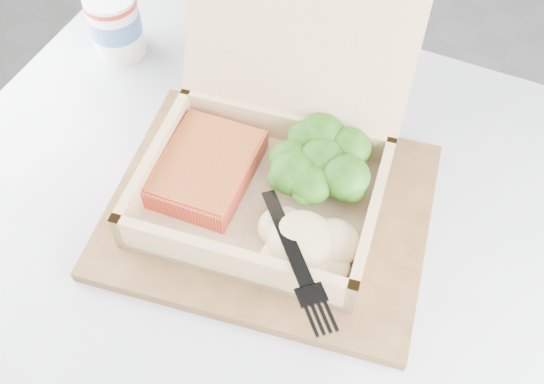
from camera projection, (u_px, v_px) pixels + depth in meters
The scene contains 10 objects.
floor at pixel (326, 280), 1.35m from camera, with size 4.00×4.00×0.00m, color gray.
cafe_table at pixel (245, 320), 0.74m from camera, with size 0.78×0.78×0.70m.
serving_tray at pixel (270, 209), 0.61m from camera, with size 0.31×0.25×0.01m, color brown.
takeout_container at pixel (274, 140), 0.59m from camera, with size 0.28×0.31×0.20m.
salmon_fillet at pixel (206, 168), 0.61m from camera, with size 0.09×0.12×0.02m, color #D44729.
broccoli_pile at pixel (321, 165), 0.60m from camera, with size 0.11×0.11×0.04m, color #347A1B, non-canonical shape.
mashed_potatoes at pixel (301, 240), 0.55m from camera, with size 0.10×0.09×0.04m, color tan.
plastic_fork at pixel (279, 216), 0.55m from camera, with size 0.14×0.13×0.02m.
paper_cup at pixel (115, 23), 0.73m from camera, with size 0.06×0.06×0.08m.
receipt at pixel (336, 114), 0.70m from camera, with size 0.08×0.14×0.00m, color white.
Camera 1 is at (0.22, -0.60, 1.21)m, focal length 40.00 mm.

